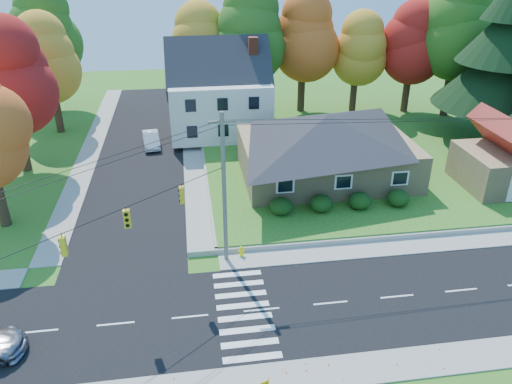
% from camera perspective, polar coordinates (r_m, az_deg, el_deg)
% --- Properties ---
extents(ground, '(120.00, 120.00, 0.00)m').
position_cam_1_polar(ground, '(28.81, 0.64, -13.33)').
color(ground, '#3D7923').
extents(road_main, '(90.00, 8.00, 0.02)m').
position_cam_1_polar(road_main, '(28.80, 0.64, -13.31)').
color(road_main, black).
rests_on(road_main, ground).
extents(road_cross, '(8.00, 44.00, 0.02)m').
position_cam_1_polar(road_cross, '(51.41, -12.83, 5.01)').
color(road_cross, black).
rests_on(road_cross, ground).
extents(sidewalk_north, '(90.00, 2.00, 0.08)m').
position_cam_1_polar(sidewalk_north, '(32.72, -0.73, -7.67)').
color(sidewalk_north, '#9C9A90').
rests_on(sidewalk_north, ground).
extents(sidewalk_south, '(90.00, 2.00, 0.08)m').
position_cam_1_polar(sidewalk_south, '(25.23, 2.52, -20.52)').
color(sidewalk_south, '#9C9A90').
rests_on(sidewalk_south, ground).
extents(lawn, '(30.00, 30.00, 0.50)m').
position_cam_1_polar(lawn, '(49.33, 11.88, 4.47)').
color(lawn, '#3D7923').
rests_on(lawn, ground).
extents(ranch_house, '(14.60, 10.60, 5.40)m').
position_cam_1_polar(ranch_house, '(42.31, 8.06, 5.38)').
color(ranch_house, tan).
rests_on(ranch_house, lawn).
extents(colonial_house, '(10.40, 8.40, 9.60)m').
position_cam_1_polar(colonial_house, '(51.77, -4.19, 11.13)').
color(colonial_house, silver).
rests_on(colonial_house, lawn).
extents(garage, '(7.30, 6.30, 4.60)m').
position_cam_1_polar(garage, '(45.11, 26.86, 3.44)').
color(garage, tan).
rests_on(garage, lawn).
extents(hedge_row, '(10.70, 1.70, 1.27)m').
position_cam_1_polar(hedge_row, '(37.67, 9.65, -1.13)').
color(hedge_row, '#163A10').
rests_on(hedge_row, lawn).
extents(traffic_infrastructure, '(38.10, 10.66, 10.00)m').
position_cam_1_polar(traffic_infrastructure, '(26.92, -0.07, -3.10)').
color(traffic_infrastructure, '#666059').
rests_on(traffic_infrastructure, ground).
extents(tree_lot_0, '(6.72, 6.72, 12.51)m').
position_cam_1_polar(tree_lot_0, '(56.68, -6.97, 16.26)').
color(tree_lot_0, '#3F2A19').
rests_on(tree_lot_0, lawn).
extents(tree_lot_1, '(7.84, 7.84, 14.60)m').
position_cam_1_polar(tree_lot_1, '(55.95, -0.56, 17.66)').
color(tree_lot_1, '#3F2A19').
rests_on(tree_lot_1, lawn).
extents(tree_lot_2, '(7.28, 7.28, 13.56)m').
position_cam_1_polar(tree_lot_2, '(58.13, 5.45, 17.25)').
color(tree_lot_2, '#3F2A19').
rests_on(tree_lot_2, lawn).
extents(tree_lot_3, '(6.16, 6.16, 11.47)m').
position_cam_1_polar(tree_lot_3, '(59.11, 11.51, 15.72)').
color(tree_lot_3, '#3F2A19').
rests_on(tree_lot_3, lawn).
extents(tree_lot_4, '(6.72, 6.72, 12.51)m').
position_cam_1_polar(tree_lot_4, '(60.34, 17.49, 15.91)').
color(tree_lot_4, '#3F2A19').
rests_on(tree_lot_4, lawn).
extents(tree_lot_5, '(8.40, 8.40, 15.64)m').
position_cam_1_polar(tree_lot_5, '(60.12, 22.17, 17.08)').
color(tree_lot_5, '#3F2A19').
rests_on(tree_lot_5, lawn).
extents(conifer_east_a, '(12.80, 12.80, 16.96)m').
position_cam_1_polar(conifer_east_a, '(54.09, 27.05, 14.30)').
color(conifer_east_a, '#3F2A19').
rests_on(conifer_east_a, lawn).
extents(tree_west_1, '(7.28, 7.28, 13.56)m').
position_cam_1_polar(tree_west_1, '(47.16, -26.62, 11.71)').
color(tree_west_1, '#3F2A19').
rests_on(tree_west_1, ground).
extents(tree_west_2, '(6.72, 6.72, 12.51)m').
position_cam_1_polar(tree_west_2, '(56.43, -22.71, 13.88)').
color(tree_west_2, '#3F2A19').
rests_on(tree_west_2, ground).
extents(tree_west_3, '(7.84, 7.84, 14.60)m').
position_cam_1_polar(tree_west_3, '(64.33, -23.18, 16.39)').
color(tree_west_3, '#3F2A19').
rests_on(tree_west_3, ground).
extents(white_car, '(2.01, 4.49, 1.43)m').
position_cam_1_polar(white_car, '(51.25, -11.89, 5.91)').
color(white_car, silver).
rests_on(white_car, road_cross).
extents(fire_hydrant, '(0.43, 0.34, 0.76)m').
position_cam_1_polar(fire_hydrant, '(32.86, -1.70, -6.84)').
color(fire_hydrant, '#FFF508').
rests_on(fire_hydrant, ground).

